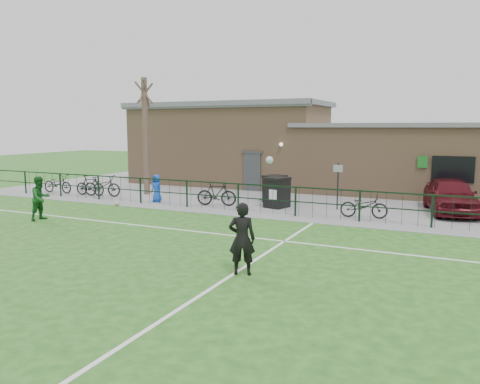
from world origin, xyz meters
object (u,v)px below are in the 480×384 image
at_px(bicycle_d, 217,194).
at_px(ball_ground, 117,204).
at_px(bicycle_b, 90,186).
at_px(bicycle_c, 102,186).
at_px(car_maroon, 451,195).
at_px(bare_tree, 145,137).
at_px(spectator_child, 157,188).
at_px(outfield_player, 41,198).
at_px(bicycle_a, 58,184).
at_px(sign_post, 338,186).
at_px(bicycle_e, 364,206).
at_px(wheelie_bin_left, 275,190).
at_px(wheelie_bin_right, 277,193).

height_order(bicycle_d, ball_ground, bicycle_d).
bearing_deg(bicycle_d, bicycle_b, 77.03).
bearing_deg(bicycle_c, car_maroon, -90.81).
distance_m(bare_tree, spectator_child, 3.61).
bearing_deg(ball_ground, bicycle_c, 143.08).
height_order(bicycle_c, outfield_player, outfield_player).
bearing_deg(spectator_child, bicycle_a, -165.82).
xyz_separation_m(bare_tree, outfield_player, (0.46, -7.26, -2.17)).
bearing_deg(sign_post, bicycle_d, -165.33).
distance_m(sign_post, bicycle_d, 5.30).
bearing_deg(bare_tree, bicycle_a, -159.83).
bearing_deg(bicycle_e, bicycle_c, 81.69).
bearing_deg(bicycle_a, wheelie_bin_left, -80.63).
bearing_deg(car_maroon, wheelie_bin_left, 171.64).
bearing_deg(ball_ground, spectator_child, 56.83).
bearing_deg(wheelie_bin_right, bicycle_b, -159.01).
height_order(sign_post, car_maroon, sign_post).
relative_size(wheelie_bin_left, sign_post, 0.59).
distance_m(sign_post, car_maroon, 4.53).
relative_size(wheelie_bin_right, bicycle_a, 0.66).
bearing_deg(bare_tree, spectator_child, -43.99).
bearing_deg(wheelie_bin_left, ball_ground, -127.10).
distance_m(sign_post, bicycle_e, 2.02).
distance_m(bicycle_a, outfield_player, 7.52).
bearing_deg(spectator_child, wheelie_bin_left, 40.37).
xyz_separation_m(bare_tree, spectator_child, (1.98, -1.91, -2.33)).
xyz_separation_m(car_maroon, bicycle_d, (-9.48, -2.51, -0.19)).
relative_size(bare_tree, wheelie_bin_right, 4.83).
bearing_deg(ball_ground, outfield_player, -97.17).
xyz_separation_m(bicycle_c, spectator_child, (3.56, -0.31, 0.11)).
bearing_deg(bicycle_e, car_maroon, -57.23).
bearing_deg(car_maroon, spectator_child, -179.72).
height_order(bicycle_a, bicycle_b, bicycle_b).
relative_size(bicycle_a, ball_ground, 9.39).
relative_size(bicycle_e, spectator_child, 1.39).
bearing_deg(car_maroon, ball_ground, -174.38).
bearing_deg(spectator_child, bicycle_c, -168.71).
bearing_deg(ball_ground, bare_tree, 105.05).
height_order(sign_post, outfield_player, sign_post).
xyz_separation_m(sign_post, bicycle_b, (-12.44, -1.36, -0.48)).
xyz_separation_m(wheelie_bin_right, bicycle_c, (-9.20, -0.67, -0.08)).
height_order(car_maroon, spectator_child, car_maroon).
bearing_deg(ball_ground, wheelie_bin_right, 20.97).
bearing_deg(bicycle_e, wheelie_bin_right, 70.77).
distance_m(wheelie_bin_left, car_maroon, 7.50).
height_order(bicycle_b, bicycle_c, bicycle_c).
distance_m(car_maroon, ball_ground, 14.26).
xyz_separation_m(bicycle_b, bicycle_c, (0.72, 0.09, 0.02)).
bearing_deg(bicycle_b, car_maroon, -85.17).
relative_size(bicycle_e, ball_ground, 8.96).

